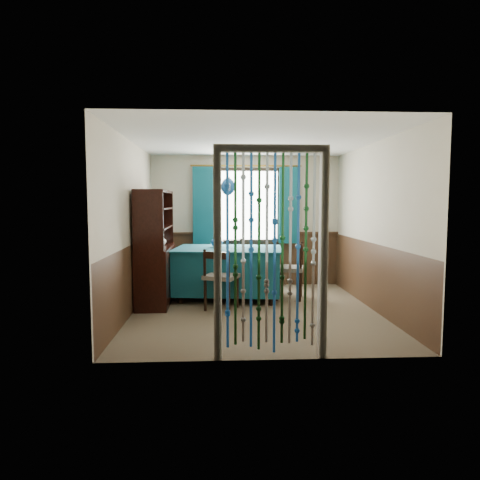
{
  "coord_description": "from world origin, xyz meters",
  "views": [
    {
      "loc": [
        -0.53,
        -6.23,
        1.61
      ],
      "look_at": [
        -0.18,
        0.58,
        1.01
      ],
      "focal_mm": 32.0,
      "sensor_mm": 36.0,
      "label": 1
    }
  ],
  "objects": [
    {
      "name": "wall_front",
      "position": [
        0.0,
        -2.0,
        1.25
      ],
      "size": [
        3.6,
        0.0,
        3.6
      ],
      "primitive_type": "plane",
      "rotation": [
        -1.57,
        0.0,
        0.0
      ],
      "color": "#C0B69D",
      "rests_on": "ground"
    },
    {
      "name": "wall_right",
      "position": [
        1.8,
        0.0,
        1.25
      ],
      "size": [
        0.0,
        4.0,
        4.0
      ],
      "primitive_type": "plane",
      "rotation": [
        1.57,
        0.0,
        -1.57
      ],
      "color": "#C0B69D",
      "rests_on": "ground"
    },
    {
      "name": "wall_back",
      "position": [
        0.0,
        2.0,
        1.25
      ],
      "size": [
        3.6,
        0.0,
        3.6
      ],
      "primitive_type": "plane",
      "rotation": [
        1.57,
        0.0,
        0.0
      ],
      "color": "#C0B69D",
      "rests_on": "ground"
    },
    {
      "name": "wall_left",
      "position": [
        -1.8,
        0.0,
        1.25
      ],
      "size": [
        0.0,
        4.0,
        4.0
      ],
      "primitive_type": "plane",
      "rotation": [
        1.57,
        0.0,
        1.57
      ],
      "color": "#C0B69D",
      "rests_on": "ground"
    },
    {
      "name": "dining_table",
      "position": [
        -0.37,
        0.86,
        0.49
      ],
      "size": [
        1.9,
        1.42,
        0.85
      ],
      "rotation": [
        0.0,
        0.0,
        -0.12
      ],
      "color": "#104956",
      "rests_on": "floor"
    },
    {
      "name": "ceiling",
      "position": [
        0.0,
        0.0,
        2.5
      ],
      "size": [
        4.0,
        4.0,
        0.0
      ],
      "primitive_type": "plane",
      "rotation": [
        3.14,
        0.0,
        0.0
      ],
      "color": "silver",
      "rests_on": "ground"
    },
    {
      "name": "doorway",
      "position": [
        0.0,
        -1.94,
        1.05
      ],
      "size": [
        1.16,
        0.12,
        2.18
      ],
      "primitive_type": null,
      "color": "silver",
      "rests_on": "ground"
    },
    {
      "name": "wainscot_right",
      "position": [
        1.79,
        0.0,
        0.5
      ],
      "size": [
        0.0,
        4.0,
        4.0
      ],
      "primitive_type": "plane",
      "rotation": [
        1.57,
        0.0,
        -1.57
      ],
      "color": "#3F2818",
      "rests_on": "ground"
    },
    {
      "name": "vase_table",
      "position": [
        -0.56,
        1.04,
        0.95
      ],
      "size": [
        0.2,
        0.2,
        0.2
      ],
      "primitive_type": "imported",
      "rotation": [
        0.0,
        0.0,
        0.01
      ],
      "color": "#144A8C",
      "rests_on": "dining_table"
    },
    {
      "name": "chair_far",
      "position": [
        -0.3,
        1.64,
        0.49
      ],
      "size": [
        0.49,
        0.47,
        0.93
      ],
      "rotation": [
        0.0,
        0.0,
        3.07
      ],
      "color": "black",
      "rests_on": "floor"
    },
    {
      "name": "chair_right",
      "position": [
        0.68,
        0.76,
        0.5
      ],
      "size": [
        0.54,
        0.56,
        0.95
      ],
      "rotation": [
        0.0,
        0.0,
        1.34
      ],
      "color": "black",
      "rests_on": "floor"
    },
    {
      "name": "wainscot_left",
      "position": [
        -1.79,
        0.0,
        0.5
      ],
      "size": [
        0.0,
        4.0,
        4.0
      ],
      "primitive_type": "plane",
      "rotation": [
        1.57,
        0.0,
        1.57
      ],
      "color": "#3F2818",
      "rests_on": "ground"
    },
    {
      "name": "chair_left",
      "position": [
        -1.38,
        0.94,
        0.46
      ],
      "size": [
        0.54,
        0.55,
        0.86
      ],
      "rotation": [
        0.0,
        0.0,
        -1.95
      ],
      "color": "black",
      "rests_on": "floor"
    },
    {
      "name": "chair_near",
      "position": [
        -0.5,
        0.09,
        0.49
      ],
      "size": [
        0.59,
        0.58,
        0.92
      ],
      "rotation": [
        0.0,
        0.0,
        -0.4
      ],
      "color": "black",
      "rests_on": "floor"
    },
    {
      "name": "sideboard",
      "position": [
        -1.54,
        0.6,
        0.62
      ],
      "size": [
        0.49,
        1.38,
        1.8
      ],
      "rotation": [
        0.0,
        0.0,
        0.01
      ],
      "color": "black",
      "rests_on": "floor"
    },
    {
      "name": "window",
      "position": [
        0.0,
        1.95,
        1.55
      ],
      "size": [
        1.32,
        0.12,
        1.42
      ],
      "primitive_type": "cube",
      "color": "black",
      "rests_on": "wall_back"
    },
    {
      "name": "floor",
      "position": [
        0.0,
        0.0,
        0.0
      ],
      "size": [
        4.0,
        4.0,
        0.0
      ],
      "primitive_type": "plane",
      "color": "brown",
      "rests_on": "ground"
    },
    {
      "name": "pendant_lamp",
      "position": [
        -0.37,
        0.86,
        1.87
      ],
      "size": [
        0.23,
        0.23,
        0.78
      ],
      "color": "olive",
      "rests_on": "ceiling"
    },
    {
      "name": "wainscot_back",
      "position": [
        0.0,
        1.99,
        0.5
      ],
      "size": [
        3.6,
        0.0,
        3.6
      ],
      "primitive_type": "plane",
      "rotation": [
        1.57,
        0.0,
        0.0
      ],
      "color": "#3F2818",
      "rests_on": "ground"
    },
    {
      "name": "vase_sideboard",
      "position": [
        -1.48,
        0.9,
        0.99
      ],
      "size": [
        0.19,
        0.19,
        0.19
      ],
      "primitive_type": "imported",
      "rotation": [
        0.0,
        0.0,
        -0.06
      ],
      "color": "beige",
      "rests_on": "sideboard"
    },
    {
      "name": "wainscot_front",
      "position": [
        0.0,
        -1.99,
        0.5
      ],
      "size": [
        3.6,
        0.0,
        3.6
      ],
      "primitive_type": "plane",
      "rotation": [
        -1.57,
        0.0,
        0.0
      ],
      "color": "#3F2818",
      "rests_on": "ground"
    },
    {
      "name": "bowl_shelf",
      "position": [
        -1.48,
        0.37,
        1.25
      ],
      "size": [
        0.27,
        0.27,
        0.05
      ],
      "primitive_type": "imported",
      "rotation": [
        0.0,
        0.0,
        0.34
      ],
      "color": "beige",
      "rests_on": "sideboard"
    }
  ]
}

